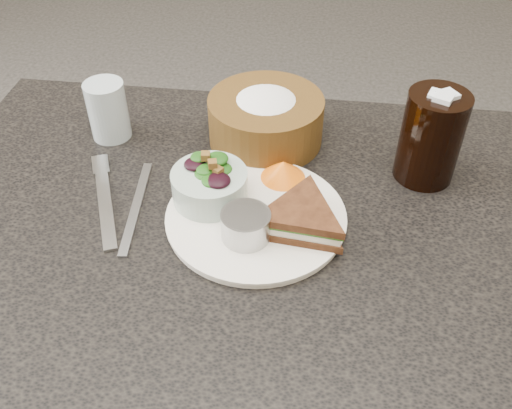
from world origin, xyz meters
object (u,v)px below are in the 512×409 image
Objects in this scene: dressing_ramekin at (246,226)px; cola_glass at (432,134)px; dining_table at (252,371)px; salad_bowl at (209,181)px; water_glass at (108,110)px; bread_basket at (266,113)px; sandwich at (301,218)px; dinner_plate at (256,217)px.

cola_glass is at bearing 35.67° from dressing_ramekin.
dressing_ramekin is at bearing -94.42° from dining_table.
water_glass reaches higher than salad_bowl.
dining_table is at bearing -30.64° from salad_bowl.
water_glass is at bearing 144.34° from dining_table.
dining_table is 0.53m from water_glass.
cola_glass reaches higher than water_glass.
cola_glass is at bearing -13.58° from bread_basket.
salad_bowl is (-0.06, 0.04, 0.42)m from dining_table.
dining_table is 0.48m from bread_basket.
sandwich is at bearing -19.30° from salad_bowl.
bread_basket is at bearing 166.42° from cola_glass.
sandwich is 0.08m from dressing_ramekin.
dressing_ramekin is 0.31m from cola_glass.
salad_bowl reaches higher than dining_table.
dinner_plate is 0.20m from bread_basket.
dining_table is at bearing 85.58° from dressing_ramekin.
sandwich is 0.77× the size of bread_basket.
sandwich is 0.94× the size of cola_glass.
salad_bowl is at bearing 166.59° from sandwich.
dressing_ramekin is at bearing -48.80° from salad_bowl.
sandwich is 0.14m from salad_bowl.
dining_table is at bearing -115.22° from dinner_plate.
cola_glass is at bearing 19.18° from salad_bowl.
dressing_ramekin is 0.44× the size of cola_glass.
salad_bowl is 0.18m from bread_basket.
cola_glass is (0.25, 0.15, 0.45)m from dining_table.
dressing_ramekin reaches higher than dinner_plate.
salad_bowl is 0.33m from cola_glass.
sandwich is at bearing -7.08° from dining_table.
cola_glass reaches higher than dinner_plate.
water_glass reaches higher than dressing_ramekin.
cola_glass is (0.25, -0.06, 0.02)m from bread_basket.
dining_table is 0.54m from cola_glass.
salad_bowl is (-0.13, 0.05, 0.01)m from sandwich.
sandwich is at bearing -30.69° from water_glass.
dressing_ramekin is 0.68× the size of water_glass.
dressing_ramekin is at bearing -100.20° from dinner_plate.
salad_bowl reaches higher than sandwich.
bread_basket reaches higher than sandwich.
water_glass is at bearing 146.58° from dinner_plate.
bread_basket reaches higher than dinner_plate.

